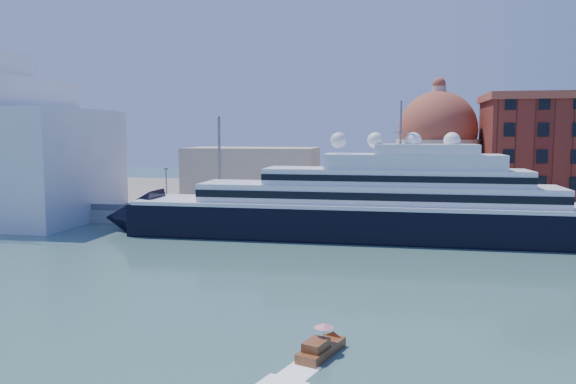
# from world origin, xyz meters

# --- Properties ---
(ground) EXTENTS (400.00, 400.00, 0.00)m
(ground) POSITION_xyz_m (0.00, 0.00, 0.00)
(ground) COLOR #355C58
(ground) RESTS_ON ground
(quay) EXTENTS (180.00, 10.00, 2.50)m
(quay) POSITION_xyz_m (0.00, 34.00, 1.25)
(quay) COLOR gray
(quay) RESTS_ON ground
(land) EXTENTS (260.00, 72.00, 2.00)m
(land) POSITION_xyz_m (0.00, 75.00, 1.00)
(land) COLOR slate
(land) RESTS_ON ground
(quay_fence) EXTENTS (180.00, 0.10, 1.20)m
(quay_fence) POSITION_xyz_m (0.00, 29.50, 3.10)
(quay_fence) COLOR slate
(quay_fence) RESTS_ON quay
(superyacht) EXTENTS (88.09, 12.21, 26.33)m
(superyacht) POSITION_xyz_m (5.26, 23.00, 4.54)
(superyacht) COLOR black
(superyacht) RESTS_ON ground
(water_taxi) EXTENTS (3.49, 5.70, 2.57)m
(water_taxi) POSITION_xyz_m (7.35, -27.30, 0.62)
(water_taxi) COLOR brown
(water_taxi) RESTS_ON ground
(church) EXTENTS (66.00, 18.00, 25.50)m
(church) POSITION_xyz_m (6.39, 57.72, 10.91)
(church) COLOR beige
(church) RESTS_ON land
(lamp_posts) EXTENTS (120.80, 2.40, 18.00)m
(lamp_posts) POSITION_xyz_m (-12.67, 32.27, 9.84)
(lamp_posts) COLOR slate
(lamp_posts) RESTS_ON quay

